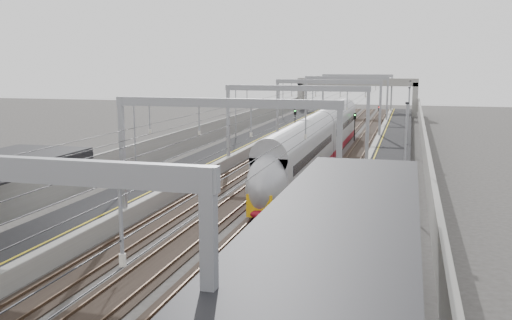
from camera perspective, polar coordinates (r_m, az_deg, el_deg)
The scene contains 13 objects.
platform_left at distance 56.27m, azimuth -3.47°, elevation 0.40°, with size 4.00×120.00×1.00m, color black.
platform_right at distance 53.40m, azimuth 13.02°, elevation -0.32°, with size 4.00×120.00×1.00m, color black.
tracks at distance 54.34m, azimuth 4.55°, elevation -0.42°, with size 11.40×140.00×0.20m.
overhead_line at distance 60.13m, azimuth 5.81°, elevation 6.37°, with size 13.00×140.00×6.60m.
canopy_right at distance 11.60m, azimuth 5.29°, elevation -12.48°, with size 4.40×30.00×4.24m.
overbridge at distance 108.14m, azimuth 10.05°, elevation 7.22°, with size 22.00×2.20×6.90m.
wall_left at distance 57.20m, azimuth -6.52°, elevation 1.62°, with size 0.30×120.00×3.20m, color gray.
wall_right at distance 53.21m, azimuth 16.51°, elevation 0.69°, with size 0.30×120.00×3.20m, color gray.
train at distance 53.64m, azimuth 6.12°, elevation 1.48°, with size 2.49×45.34×3.94m.
bench at distance 21.45m, azimuth 10.83°, elevation -12.22°, with size 1.10×1.77×0.89m.
signal_green at distance 77.26m, azimuth 3.93°, elevation 4.32°, with size 0.32×0.32×3.48m.
signal_red_near at distance 71.78m, azimuth 9.85°, elevation 3.80°, with size 0.32×0.32×3.48m.
signal_red_far at distance 85.20m, azimuth 12.21°, elevation 4.62°, with size 0.32×0.32×3.48m.
Camera 1 is at (9.82, -7.62, 9.43)m, focal length 40.00 mm.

